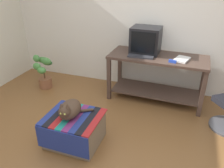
{
  "coord_description": "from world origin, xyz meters",
  "views": [
    {
      "loc": [
        0.94,
        -1.84,
        1.99
      ],
      "look_at": [
        -0.01,
        0.85,
        0.55
      ],
      "focal_mm": 36.18,
      "sensor_mm": 36.0,
      "label": 1
    }
  ],
  "objects_px": {
    "tv_monitor": "(146,40)",
    "book": "(182,59)",
    "cat": "(70,109)",
    "potted_plant": "(44,72)",
    "stapler": "(173,61)",
    "keyboard": "(141,56)",
    "desk": "(157,70)",
    "ottoman_with_blanket": "(74,129)"
  },
  "relations": [
    {
      "from": "tv_monitor",
      "to": "book",
      "type": "bearing_deg",
      "value": -13.26
    },
    {
      "from": "cat",
      "to": "potted_plant",
      "type": "xyz_separation_m",
      "value": [
        -1.22,
        1.19,
        -0.19
      ]
    },
    {
      "from": "stapler",
      "to": "potted_plant",
      "type": "bearing_deg",
      "value": 105.39
    },
    {
      "from": "book",
      "to": "stapler",
      "type": "relative_size",
      "value": 2.48
    },
    {
      "from": "potted_plant",
      "to": "stapler",
      "type": "distance_m",
      "value": 2.32
    },
    {
      "from": "tv_monitor",
      "to": "book",
      "type": "relative_size",
      "value": 1.71
    },
    {
      "from": "keyboard",
      "to": "potted_plant",
      "type": "xyz_separation_m",
      "value": [
        -1.77,
        -0.13,
        -0.48
      ]
    },
    {
      "from": "tv_monitor",
      "to": "keyboard",
      "type": "bearing_deg",
      "value": -92.51
    },
    {
      "from": "tv_monitor",
      "to": "keyboard",
      "type": "height_order",
      "value": "tv_monitor"
    },
    {
      "from": "potted_plant",
      "to": "keyboard",
      "type": "bearing_deg",
      "value": 4.13
    },
    {
      "from": "cat",
      "to": "tv_monitor",
      "type": "bearing_deg",
      "value": 63.33
    },
    {
      "from": "desk",
      "to": "tv_monitor",
      "type": "distance_m",
      "value": 0.52
    },
    {
      "from": "desk",
      "to": "ottoman_with_blanket",
      "type": "distance_m",
      "value": 1.67
    },
    {
      "from": "tv_monitor",
      "to": "book",
      "type": "height_order",
      "value": "tv_monitor"
    },
    {
      "from": "tv_monitor",
      "to": "potted_plant",
      "type": "distance_m",
      "value": 1.94
    },
    {
      "from": "cat",
      "to": "stapler",
      "type": "height_order",
      "value": "stapler"
    },
    {
      "from": "desk",
      "to": "keyboard",
      "type": "bearing_deg",
      "value": -149.95
    },
    {
      "from": "desk",
      "to": "book",
      "type": "relative_size",
      "value": 5.71
    },
    {
      "from": "desk",
      "to": "stapler",
      "type": "distance_m",
      "value": 0.42
    },
    {
      "from": "potted_plant",
      "to": "stapler",
      "type": "height_order",
      "value": "stapler"
    },
    {
      "from": "potted_plant",
      "to": "book",
      "type": "bearing_deg",
      "value": 5.05
    },
    {
      "from": "ottoman_with_blanket",
      "to": "stapler",
      "type": "relative_size",
      "value": 6.17
    },
    {
      "from": "cat",
      "to": "keyboard",
      "type": "bearing_deg",
      "value": 60.63
    },
    {
      "from": "desk",
      "to": "stapler",
      "type": "height_order",
      "value": "stapler"
    },
    {
      "from": "tv_monitor",
      "to": "ottoman_with_blanket",
      "type": "bearing_deg",
      "value": -108.05
    },
    {
      "from": "tv_monitor",
      "to": "cat",
      "type": "bearing_deg",
      "value": -108.88
    },
    {
      "from": "tv_monitor",
      "to": "book",
      "type": "distance_m",
      "value": 0.65
    },
    {
      "from": "desk",
      "to": "book",
      "type": "height_order",
      "value": "book"
    },
    {
      "from": "ottoman_with_blanket",
      "to": "cat",
      "type": "relative_size",
      "value": 1.61
    },
    {
      "from": "tv_monitor",
      "to": "cat",
      "type": "xyz_separation_m",
      "value": [
        -0.57,
        -1.56,
        -0.49
      ]
    },
    {
      "from": "cat",
      "to": "desk",
      "type": "bearing_deg",
      "value": 54.48
    },
    {
      "from": "book",
      "to": "stapler",
      "type": "xyz_separation_m",
      "value": [
        -0.12,
        -0.16,
        0.01
      ]
    },
    {
      "from": "keyboard",
      "to": "potted_plant",
      "type": "height_order",
      "value": "keyboard"
    },
    {
      "from": "desk",
      "to": "keyboard",
      "type": "xyz_separation_m",
      "value": [
        -0.25,
        -0.14,
        0.26
      ]
    },
    {
      "from": "tv_monitor",
      "to": "desk",
      "type": "bearing_deg",
      "value": -21.69
    },
    {
      "from": "ottoman_with_blanket",
      "to": "cat",
      "type": "height_order",
      "value": "cat"
    },
    {
      "from": "book",
      "to": "potted_plant",
      "type": "height_order",
      "value": "book"
    },
    {
      "from": "keyboard",
      "to": "cat",
      "type": "relative_size",
      "value": 0.95
    },
    {
      "from": "ottoman_with_blanket",
      "to": "tv_monitor",
      "type": "bearing_deg",
      "value": 70.79
    },
    {
      "from": "keyboard",
      "to": "book",
      "type": "relative_size",
      "value": 1.47
    },
    {
      "from": "keyboard",
      "to": "ottoman_with_blanket",
      "type": "height_order",
      "value": "keyboard"
    },
    {
      "from": "book",
      "to": "stapler",
      "type": "distance_m",
      "value": 0.2
    }
  ]
}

